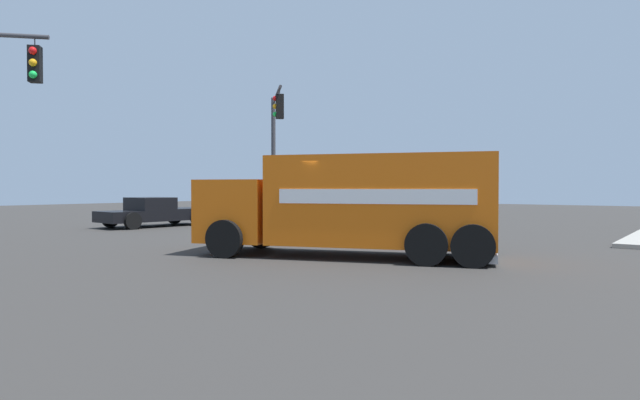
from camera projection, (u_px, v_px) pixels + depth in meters
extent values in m
plane|color=#33302D|center=(306.00, 253.00, 15.05)|extent=(100.00, 100.00, 0.00)
cube|color=orange|center=(382.00, 200.00, 14.15)|extent=(6.21, 4.24, 2.31)
cube|color=orange|center=(243.00, 210.00, 15.27)|extent=(2.61, 2.91, 1.70)
cube|color=black|center=(215.00, 198.00, 15.50)|extent=(0.77, 1.92, 0.88)
cube|color=#B2B2B7|center=(492.00, 254.00, 13.40)|extent=(0.99, 2.23, 0.21)
cube|color=white|center=(373.00, 196.00, 12.98)|extent=(4.52, 1.69, 0.36)
cube|color=white|center=(389.00, 195.00, 15.30)|extent=(4.52, 1.69, 0.36)
cylinder|color=black|center=(225.00, 239.00, 14.08)|extent=(1.04, 0.61, 1.00)
cylinder|color=black|center=(261.00, 231.00, 16.46)|extent=(1.04, 0.61, 1.00)
cylinder|color=black|center=(426.00, 245.00, 12.62)|extent=(1.04, 0.61, 1.00)
cylinder|color=black|center=(435.00, 236.00, 15.00)|extent=(1.04, 0.61, 1.00)
cylinder|color=black|center=(473.00, 246.00, 12.33)|extent=(1.04, 0.61, 1.00)
cylinder|color=black|center=(474.00, 237.00, 14.71)|extent=(1.04, 0.61, 1.00)
cylinder|color=#38383D|center=(35.00, 41.00, 14.18)|extent=(0.03, 0.03, 0.25)
cube|color=black|center=(35.00, 64.00, 14.20)|extent=(0.42, 0.42, 0.95)
sphere|color=red|center=(33.00, 51.00, 14.01)|extent=(0.20, 0.20, 0.20)
sphere|color=#EFA314|center=(33.00, 63.00, 14.02)|extent=(0.20, 0.20, 0.20)
sphere|color=#19CC4C|center=(33.00, 75.00, 14.03)|extent=(0.20, 0.20, 0.20)
cylinder|color=#38383D|center=(273.00, 163.00, 24.97)|extent=(0.20, 0.20, 5.98)
cylinder|color=#38383D|center=(277.00, 96.00, 22.82)|extent=(3.08, 3.05, 0.12)
cylinder|color=#38383D|center=(280.00, 91.00, 21.09)|extent=(0.03, 0.03, 0.25)
cube|color=black|center=(280.00, 107.00, 21.10)|extent=(0.42, 0.42, 0.95)
sphere|color=red|center=(275.00, 98.00, 21.07)|extent=(0.20, 0.20, 0.20)
sphere|color=#EFA314|center=(275.00, 106.00, 21.08)|extent=(0.20, 0.20, 0.20)
sphere|color=#19CC4C|center=(275.00, 114.00, 21.08)|extent=(0.20, 0.20, 0.20)
cube|color=black|center=(118.00, 217.00, 24.23)|extent=(2.07, 1.66, 0.50)
cube|color=black|center=(150.00, 209.00, 25.42)|extent=(2.09, 1.86, 1.10)
cube|color=black|center=(150.00, 203.00, 25.41)|extent=(1.91, 1.58, 0.48)
cube|color=black|center=(184.00, 214.00, 26.81)|extent=(2.11, 2.16, 0.55)
cylinder|color=black|center=(133.00, 221.00, 23.66)|extent=(0.30, 0.78, 0.76)
cylinder|color=black|center=(110.00, 219.00, 25.00)|extent=(0.30, 0.78, 0.76)
cylinder|color=black|center=(198.00, 218.00, 26.23)|extent=(0.30, 0.78, 0.76)
cylinder|color=black|center=(174.00, 216.00, 27.56)|extent=(0.30, 0.78, 0.76)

